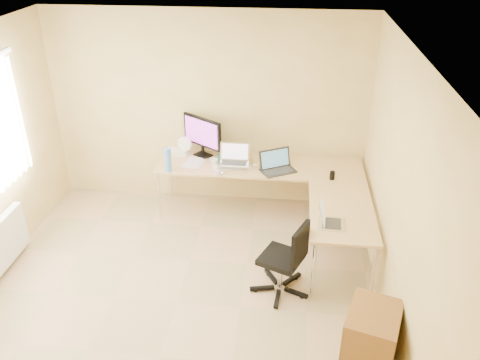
# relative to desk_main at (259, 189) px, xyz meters

# --- Properties ---
(floor) EXTENTS (4.50, 4.50, 0.00)m
(floor) POSITION_rel_desk_main_xyz_m (-0.72, -1.85, -0.36)
(floor) COLOR tan
(floor) RESTS_ON ground
(ceiling) EXTENTS (4.50, 4.50, 0.00)m
(ceiling) POSITION_rel_desk_main_xyz_m (-0.72, -1.85, 2.24)
(ceiling) COLOR white
(ceiling) RESTS_ON ground
(wall_back) EXTENTS (4.50, 0.00, 4.50)m
(wall_back) POSITION_rel_desk_main_xyz_m (-0.72, 0.40, 0.93)
(wall_back) COLOR beige
(wall_back) RESTS_ON ground
(wall_right) EXTENTS (0.00, 4.50, 4.50)m
(wall_right) POSITION_rel_desk_main_xyz_m (1.38, -1.85, 0.93)
(wall_right) COLOR beige
(wall_right) RESTS_ON ground
(desk_main) EXTENTS (2.65, 0.70, 0.73)m
(desk_main) POSITION_rel_desk_main_xyz_m (0.00, 0.00, 0.00)
(desk_main) COLOR tan
(desk_main) RESTS_ON ground
(desk_return) EXTENTS (0.70, 1.30, 0.73)m
(desk_return) POSITION_rel_desk_main_xyz_m (0.98, -1.00, 0.00)
(desk_return) COLOR tan
(desk_return) RESTS_ON ground
(monitor) EXTENTS (0.64, 0.53, 0.54)m
(monitor) POSITION_rel_desk_main_xyz_m (-0.77, 0.20, 0.64)
(monitor) COLOR black
(monitor) RESTS_ON desk_main
(book_stack) EXTENTS (0.31, 0.37, 0.05)m
(book_stack) POSITION_rel_desk_main_xyz_m (-0.42, 0.03, 0.39)
(book_stack) COLOR #196567
(book_stack) RESTS_ON desk_main
(laptop_center) EXTENTS (0.38, 0.29, 0.24)m
(laptop_center) POSITION_rel_desk_main_xyz_m (-0.32, -0.10, 0.54)
(laptop_center) COLOR #BDBDBD
(laptop_center) RESTS_ON desk_main
(laptop_black) EXTENTS (0.52, 0.47, 0.26)m
(laptop_black) POSITION_rel_desk_main_xyz_m (0.24, -0.16, 0.50)
(laptop_black) COLOR black
(laptop_black) RESTS_ON desk_main
(keyboard) EXTENTS (0.49, 0.19, 0.02)m
(keyboard) POSITION_rel_desk_main_xyz_m (-0.34, -0.13, 0.38)
(keyboard) COLOR white
(keyboard) RESTS_ON desk_main
(mouse) EXTENTS (0.09, 0.06, 0.03)m
(mouse) POSITION_rel_desk_main_xyz_m (-0.05, -0.05, 0.38)
(mouse) COLOR white
(mouse) RESTS_ON desk_main
(mug) EXTENTS (0.10, 0.10, 0.09)m
(mug) POSITION_rel_desk_main_xyz_m (-0.58, -0.08, 0.41)
(mug) COLOR white
(mug) RESTS_ON desk_main
(cd_stack) EXTENTS (0.14, 0.14, 0.03)m
(cd_stack) POSITION_rel_desk_main_xyz_m (-0.47, -0.30, 0.38)
(cd_stack) COLOR silver
(cd_stack) RESTS_ON desk_main
(water_bottle) EXTENTS (0.10, 0.10, 0.31)m
(water_bottle) POSITION_rel_desk_main_xyz_m (-1.13, -0.30, 0.52)
(water_bottle) COLOR #558BDB
(water_bottle) RESTS_ON desk_main
(papers) EXTENTS (0.30, 0.38, 0.01)m
(papers) POSITION_rel_desk_main_xyz_m (-0.86, -0.04, 0.37)
(papers) COLOR silver
(papers) RESTS_ON desk_main
(white_box) EXTENTS (0.26, 0.21, 0.08)m
(white_box) POSITION_rel_desk_main_xyz_m (-1.13, 0.19, 0.41)
(white_box) COLOR silver
(white_box) RESTS_ON desk_main
(desk_fan) EXTENTS (0.25, 0.25, 0.25)m
(desk_fan) POSITION_rel_desk_main_xyz_m (-1.01, 0.20, 0.49)
(desk_fan) COLOR white
(desk_fan) RESTS_ON desk_main
(black_cup) EXTENTS (0.08, 0.08, 0.10)m
(black_cup) POSITION_rel_desk_main_xyz_m (0.90, -0.30, 0.42)
(black_cup) COLOR black
(black_cup) RESTS_ON desk_main
(laptop_return) EXTENTS (0.34, 0.28, 0.22)m
(laptop_return) POSITION_rel_desk_main_xyz_m (0.84, -1.31, 0.47)
(laptop_return) COLOR silver
(laptop_return) RESTS_ON desk_return
(office_chair) EXTENTS (0.69, 0.69, 0.88)m
(office_chair) POSITION_rel_desk_main_xyz_m (0.34, -1.53, 0.14)
(office_chair) COLOR black
(office_chair) RESTS_ON ground
(cabinet) EXTENTS (0.54, 0.61, 0.71)m
(cabinet) POSITION_rel_desk_main_xyz_m (1.13, -2.56, -0.01)
(cabinet) COLOR brown
(cabinet) RESTS_ON ground
(radiator) EXTENTS (0.09, 0.80, 0.55)m
(radiator) POSITION_rel_desk_main_xyz_m (-2.75, -1.45, -0.02)
(radiator) COLOR white
(radiator) RESTS_ON ground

